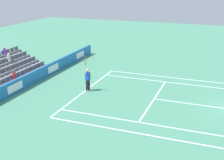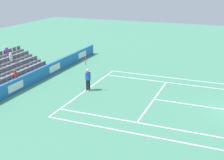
# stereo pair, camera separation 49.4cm
# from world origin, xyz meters

# --- Properties ---
(line_baseline) EXTENTS (10.97, 0.10, 0.01)m
(line_baseline) POSITION_xyz_m (0.00, -11.89, 0.00)
(line_baseline) COLOR white
(line_baseline) RESTS_ON ground
(line_service) EXTENTS (8.23, 0.10, 0.01)m
(line_service) POSITION_xyz_m (0.00, -6.40, 0.00)
(line_service) COLOR white
(line_service) RESTS_ON ground
(line_centre_service) EXTENTS (0.10, 6.40, 0.01)m
(line_centre_service) POSITION_xyz_m (0.00, -3.20, 0.00)
(line_centre_service) COLOR white
(line_centre_service) RESTS_ON ground
(line_singles_sideline_left) EXTENTS (0.10, 11.89, 0.01)m
(line_singles_sideline_left) POSITION_xyz_m (4.12, -5.95, 0.00)
(line_singles_sideline_left) COLOR white
(line_singles_sideline_left) RESTS_ON ground
(line_singles_sideline_right) EXTENTS (0.10, 11.89, 0.01)m
(line_singles_sideline_right) POSITION_xyz_m (-4.12, -5.95, 0.00)
(line_singles_sideline_right) COLOR white
(line_singles_sideline_right) RESTS_ON ground
(line_doubles_sideline_left) EXTENTS (0.10, 11.89, 0.01)m
(line_doubles_sideline_left) POSITION_xyz_m (5.49, -5.95, 0.00)
(line_doubles_sideline_left) COLOR white
(line_doubles_sideline_left) RESTS_ON ground
(line_doubles_sideline_right) EXTENTS (0.10, 11.89, 0.01)m
(line_doubles_sideline_right) POSITION_xyz_m (-5.49, -5.95, 0.00)
(line_doubles_sideline_right) COLOR white
(line_doubles_sideline_right) RESTS_ON ground
(line_centre_mark) EXTENTS (0.10, 0.20, 0.01)m
(line_centre_mark) POSITION_xyz_m (0.00, -11.79, 0.00)
(line_centre_mark) COLOR white
(line_centre_mark) RESTS_ON ground
(sponsor_barrier) EXTENTS (22.21, 0.22, 1.07)m
(sponsor_barrier) POSITION_xyz_m (0.00, -16.70, 0.53)
(sponsor_barrier) COLOR #1E66AD
(sponsor_barrier) RESTS_ON ground
(tennis_player) EXTENTS (0.51, 0.42, 2.85)m
(tennis_player) POSITION_xyz_m (0.18, -11.70, 0.99)
(tennis_player) COLOR black
(tennis_player) RESTS_ON ground
(stadium_stand) EXTENTS (6.82, 3.80, 2.57)m
(stadium_stand) POSITION_xyz_m (0.01, -19.65, 0.68)
(stadium_stand) COLOR gray
(stadium_stand) RESTS_ON ground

